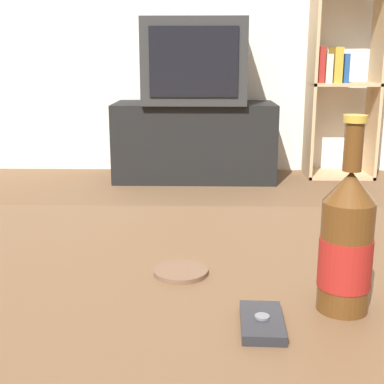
{
  "coord_description": "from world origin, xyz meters",
  "views": [
    {
      "loc": [
        0.13,
        -0.83,
        0.8
      ],
      "look_at": [
        0.11,
        0.19,
        0.54
      ],
      "focal_mm": 50.0,
      "sensor_mm": 36.0,
      "label": 1
    }
  ],
  "objects_px": {
    "television": "(195,62)",
    "beer_bottle": "(346,244)",
    "bookshelf": "(340,80)",
    "tv_stand": "(195,141)",
    "cell_phone": "(262,322)"
  },
  "relations": [
    {
      "from": "cell_phone",
      "to": "beer_bottle",
      "type": "bearing_deg",
      "value": 27.05
    },
    {
      "from": "television",
      "to": "bookshelf",
      "type": "relative_size",
      "value": 0.52
    },
    {
      "from": "bookshelf",
      "to": "tv_stand",
      "type": "bearing_deg",
      "value": -174.2
    },
    {
      "from": "tv_stand",
      "to": "beer_bottle",
      "type": "distance_m",
      "value": 2.85
    },
    {
      "from": "tv_stand",
      "to": "cell_phone",
      "type": "bearing_deg",
      "value": -87.05
    },
    {
      "from": "television",
      "to": "cell_phone",
      "type": "height_order",
      "value": "television"
    },
    {
      "from": "television",
      "to": "bookshelf",
      "type": "height_order",
      "value": "bookshelf"
    },
    {
      "from": "bookshelf",
      "to": "beer_bottle",
      "type": "height_order",
      "value": "bookshelf"
    },
    {
      "from": "television",
      "to": "beer_bottle",
      "type": "relative_size",
      "value": 2.28
    },
    {
      "from": "tv_stand",
      "to": "beer_bottle",
      "type": "height_order",
      "value": "beer_bottle"
    },
    {
      "from": "television",
      "to": "bookshelf",
      "type": "distance_m",
      "value": 0.98
    },
    {
      "from": "tv_stand",
      "to": "bookshelf",
      "type": "height_order",
      "value": "bookshelf"
    },
    {
      "from": "television",
      "to": "beer_bottle",
      "type": "height_order",
      "value": "television"
    },
    {
      "from": "beer_bottle",
      "to": "television",
      "type": "bearing_deg",
      "value": 95.5
    },
    {
      "from": "television",
      "to": "cell_phone",
      "type": "bearing_deg",
      "value": -87.04
    }
  ]
}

